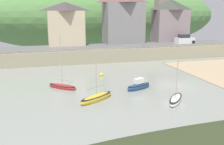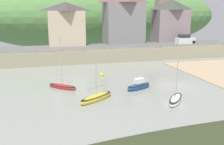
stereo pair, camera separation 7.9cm
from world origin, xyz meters
The scene contains 12 objects.
quay_seawall centered at (0.00, 17.50, 1.36)m, with size 48.00×9.40×2.40m.
hillside_backdrop centered at (1.96, 55.20, 7.67)m, with size 80.00×44.00×21.93m.
waterfront_building_left centered at (-11.00, 25.20, 6.72)m, with size 7.37×6.07×8.51m.
waterfront_building_centre centered at (1.21, 25.20, 7.98)m, with size 8.40×5.89×10.98m.
waterfront_building_right centered at (12.33, 25.20, 7.14)m, with size 7.80×4.93×9.30m.
church_with_spire centered at (12.10, 29.20, 10.43)m, with size 3.00×3.00×15.58m.
sailboat_blue_trim centered at (-4.91, -0.20, 0.38)m, with size 3.58×2.20×1.55m.
sailboat_tall_mast centered at (-2.82, -5.33, 0.26)m, with size 3.33×3.68×5.02m.
rowboat_small_beached centered at (-10.63, -2.81, 0.30)m, with size 4.21×3.19×4.21m.
dinghy_open_wooden centered at (-13.73, 2.57, 0.26)m, with size 3.59×3.40×6.53m.
parked_car_near_slipway centered at (13.56, 20.70, 3.20)m, with size 4.23×2.04×1.95m.
mooring_buoy centered at (-7.79, 7.15, 0.17)m, with size 0.58×0.58×0.58m.
Camera 2 is at (-15.61, -27.44, 9.13)m, focal length 40.62 mm.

